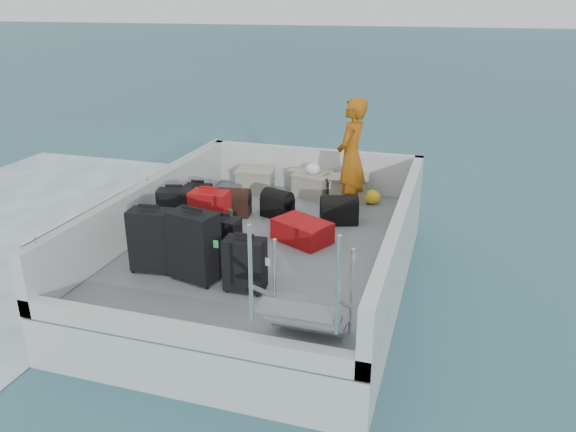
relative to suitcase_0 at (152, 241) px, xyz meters
name	(u,v)px	position (x,y,z in m)	size (l,w,h in m)	color
ground	(267,285)	(1.02, 1.15, -1.00)	(160.00, 160.00, 0.00)	#16404F
ferry_hull	(267,265)	(1.02, 1.15, -0.70)	(3.60, 5.00, 0.60)	silver
deck	(267,244)	(1.02, 1.15, -0.39)	(3.30, 4.70, 0.02)	gray
deck_fittings	(284,229)	(1.37, 0.83, -0.01)	(3.60, 5.00, 0.90)	silver
suitcase_0	(152,241)	(0.00, 0.00, 0.00)	(0.50, 0.28, 0.77)	black
suitcase_1	(176,214)	(-0.21, 1.00, -0.04)	(0.45, 0.26, 0.68)	black
suitcase_2	(199,203)	(-0.20, 1.66, -0.11)	(0.37, 0.22, 0.54)	black
suitcase_3	(194,247)	(0.58, -0.06, 0.03)	(0.54, 0.32, 0.82)	black
suitcase_4	(223,241)	(0.73, 0.40, -0.08)	(0.41, 0.24, 0.60)	black
suitcase_5	(210,216)	(0.28, 1.02, -0.04)	(0.50, 0.30, 0.69)	#9D0C13
suitcase_6	(245,265)	(1.22, -0.14, -0.07)	(0.44, 0.26, 0.62)	black
suitcase_8	(302,231)	(1.45, 1.36, -0.24)	(0.48, 0.73, 0.29)	#9D0C13
duffel_0	(234,205)	(0.20, 2.01, -0.22)	(0.49, 0.30, 0.32)	black
duffel_1	(277,206)	(0.85, 2.14, -0.22)	(0.44, 0.30, 0.32)	black
duffel_2	(339,213)	(1.78, 2.15, -0.22)	(0.53, 0.30, 0.32)	black
crate_0	(255,181)	(0.12, 3.15, -0.21)	(0.59, 0.41, 0.36)	#A09A8C
crate_1	(311,182)	(1.03, 3.35, -0.20)	(0.61, 0.42, 0.37)	#A09A8C
crate_2	(312,186)	(1.11, 3.19, -0.21)	(0.57, 0.39, 0.34)	#A09A8C
crate_3	(348,189)	(1.71, 3.19, -0.20)	(0.60, 0.41, 0.36)	#A09A8C
yellow_bag	(372,197)	(2.10, 3.12, -0.27)	(0.28, 0.26, 0.22)	yellow
white_bag	(313,171)	(1.11, 3.19, 0.05)	(0.24, 0.24, 0.18)	white
passenger	(351,157)	(1.84, 2.60, 0.48)	(0.64, 0.41, 1.74)	orange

